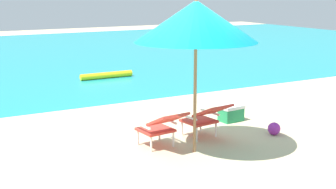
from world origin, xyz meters
TOP-DOWN VIEW (x-y plane):
  - ground_plane at (0.00, 4.00)m, footprint 40.00×40.00m
  - ocean_band at (0.00, 11.88)m, footprint 40.00×18.00m
  - swim_buoy at (1.06, 5.92)m, footprint 1.60×0.18m
  - lounge_chair_left at (-0.46, -0.36)m, footprint 0.62×0.92m
  - lounge_chair_right at (0.47, -0.26)m, footprint 0.64×0.93m
  - beach_umbrella_center at (-0.06, -0.76)m, footprint 2.06×2.06m
  - beach_ball at (1.68, -0.69)m, footprint 0.23×0.23m
  - cooler_box at (1.54, 0.43)m, footprint 0.50×0.36m

SIDE VIEW (x-z plane):
  - ground_plane at x=0.00m, z-range 0.00..0.00m
  - ocean_band at x=0.00m, z-range 0.00..0.01m
  - swim_buoy at x=1.06m, z-range 0.01..0.19m
  - beach_ball at x=1.68m, z-range 0.00..0.23m
  - cooler_box at x=1.54m, z-range 0.00..0.32m
  - lounge_chair_left at x=-0.46m, z-range 0.06..0.75m
  - lounge_chair_right at x=0.47m, z-range 0.06..0.75m
  - beach_umbrella_center at x=-0.06m, z-range 0.89..3.31m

